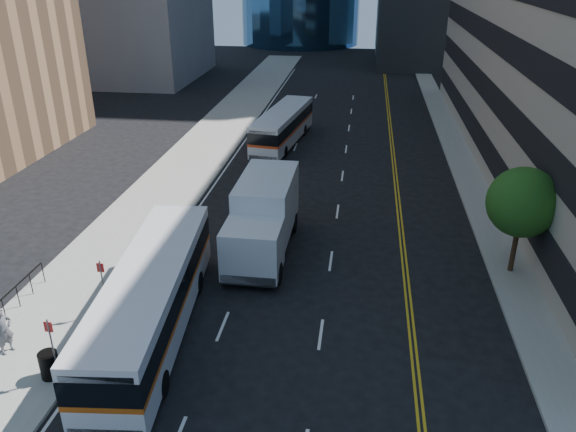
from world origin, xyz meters
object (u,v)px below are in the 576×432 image
(trash_can, at_px, (49,365))
(street_tree, at_px, (523,203))
(bus_front, at_px, (152,298))
(box_truck, at_px, (263,217))
(pedestrian, at_px, (4,331))
(bus_rear, at_px, (283,126))

(trash_can, bearing_deg, street_tree, 29.19)
(street_tree, height_order, bus_front, street_tree)
(street_tree, distance_m, box_truck, 12.08)
(street_tree, xyz_separation_m, bus_front, (-15.03, -6.80, -2.00))
(trash_can, height_order, pedestrian, pedestrian)
(bus_rear, bearing_deg, bus_front, -85.49)
(trash_can, xyz_separation_m, pedestrian, (-2.30, 1.06, 0.46))
(trash_can, bearing_deg, bus_front, 49.03)
(bus_rear, height_order, pedestrian, bus_rear)
(bus_rear, xyz_separation_m, pedestrian, (-6.44, -27.51, -0.38))
(bus_front, height_order, pedestrian, bus_front)
(bus_rear, bearing_deg, street_tree, -46.16)
(bus_front, xyz_separation_m, pedestrian, (-5.00, -2.06, -0.53))
(bus_front, relative_size, trash_can, 11.82)
(bus_front, xyz_separation_m, bus_rear, (1.44, 25.45, -0.15))
(box_truck, relative_size, pedestrian, 3.98)
(box_truck, distance_m, pedestrian, 12.42)
(street_tree, relative_size, pedestrian, 2.66)
(street_tree, xyz_separation_m, pedestrian, (-20.03, -8.85, -2.53))
(bus_front, bearing_deg, box_truck, 61.64)
(bus_rear, xyz_separation_m, trash_can, (-4.14, -28.56, -0.84))
(bus_rear, height_order, box_truck, box_truck)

